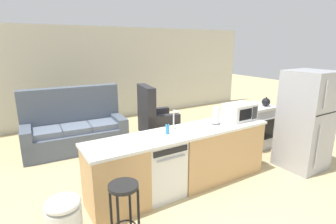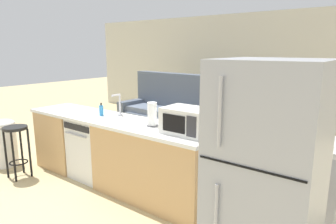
{
  "view_description": "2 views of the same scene",
  "coord_description": "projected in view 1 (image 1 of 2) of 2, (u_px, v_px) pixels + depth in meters",
  "views": [
    {
      "loc": [
        -1.96,
        -3.0,
        2.16
      ],
      "look_at": [
        0.24,
        0.57,
        1.05
      ],
      "focal_mm": 28.0,
      "sensor_mm": 36.0,
      "label": 1
    },
    {
      "loc": [
        3.01,
        -2.58,
        1.79
      ],
      "look_at": [
        0.7,
        0.44,
        0.98
      ],
      "focal_mm": 32.0,
      "sensor_mm": 36.0,
      "label": 2
    }
  ],
  "objects": [
    {
      "name": "ground_plane",
      "position": [
        174.0,
        188.0,
        4.02
      ],
      "size": [
        24.0,
        24.0,
        0.0
      ],
      "primitive_type": "plane",
      "color": "tan"
    },
    {
      "name": "kettle",
      "position": [
        266.0,
        102.0,
        5.39
      ],
      "size": [
        0.21,
        0.17,
        0.19
      ],
      "color": "black",
      "rests_on": "stove_range"
    },
    {
      "name": "couch",
      "position": [
        75.0,
        130.0,
        5.52
      ],
      "size": [
        2.05,
        1.02,
        1.27
      ],
      "color": "#515B6B",
      "rests_on": "ground_plane"
    },
    {
      "name": "bar_stool",
      "position": [
        124.0,
        202.0,
        2.76
      ],
      "size": [
        0.32,
        0.32,
        0.74
      ],
      "color": "black",
      "rests_on": "ground_plane"
    },
    {
      "name": "kitchen_counter",
      "position": [
        188.0,
        160.0,
        4.03
      ],
      "size": [
        2.94,
        0.66,
        0.9
      ],
      "color": "tan",
      "rests_on": "ground_plane"
    },
    {
      "name": "microwave",
      "position": [
        239.0,
        112.0,
        4.41
      ],
      "size": [
        0.5,
        0.37,
        0.28
      ],
      "color": "white",
      "rests_on": "kitchen_counter"
    },
    {
      "name": "stove_range",
      "position": [
        253.0,
        126.0,
        5.54
      ],
      "size": [
        0.76,
        0.68,
        0.9
      ],
      "color": "#B7B7BC",
      "rests_on": "ground_plane"
    },
    {
      "name": "wall_back",
      "position": [
        102.0,
        75.0,
        7.3
      ],
      "size": [
        10.0,
        0.06,
        2.6
      ],
      "color": "beige",
      "rests_on": "ground_plane"
    },
    {
      "name": "dishwasher",
      "position": [
        160.0,
        167.0,
        3.78
      ],
      "size": [
        0.58,
        0.61,
        0.84
      ],
      "color": "white",
      "rests_on": "ground_plane"
    },
    {
      "name": "armchair",
      "position": [
        155.0,
        120.0,
        6.36
      ],
      "size": [
        0.93,
        0.97,
        1.2
      ],
      "color": "#2D2D33",
      "rests_on": "ground_plane"
    },
    {
      "name": "refrigerator",
      "position": [
        306.0,
        120.0,
        4.54
      ],
      "size": [
        0.72,
        0.73,
        1.72
      ],
      "color": "#A8AAB2",
      "rests_on": "ground_plane"
    },
    {
      "name": "soap_bottle",
      "position": [
        167.0,
        129.0,
        3.73
      ],
      "size": [
        0.06,
        0.06,
        0.18
      ],
      "color": "#338CCC",
      "rests_on": "kitchen_counter"
    },
    {
      "name": "paper_towel_roll",
      "position": [
        216.0,
        116.0,
        4.17
      ],
      "size": [
        0.14,
        0.14,
        0.28
      ],
      "color": "#4C4C51",
      "rests_on": "kitchen_counter"
    },
    {
      "name": "sink_faucet",
      "position": [
        174.0,
        121.0,
        3.94
      ],
      "size": [
        0.07,
        0.18,
        0.3
      ],
      "color": "silver",
      "rests_on": "kitchen_counter"
    }
  ]
}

